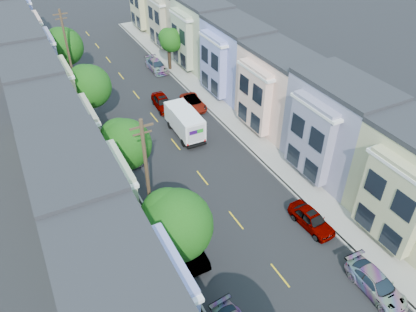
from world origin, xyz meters
TOP-DOWN VIEW (x-y plane):
  - ground at (0.00, 0.00)m, footprint 160.00×160.00m
  - road_slab at (0.00, 15.00)m, footprint 12.00×70.00m
  - curb_left at (-6.05, 15.00)m, footprint 0.30×70.00m
  - curb_right at (6.05, 15.00)m, footprint 0.30×70.00m
  - sidewalk_left at (-7.35, 15.00)m, footprint 2.60×70.00m
  - sidewalk_right at (7.35, 15.00)m, footprint 2.60×70.00m
  - centerline at (0.00, 15.00)m, footprint 0.12×70.00m
  - townhouse_row_left at (-11.15, 15.00)m, footprint 5.00×70.00m
  - townhouse_row_right at (11.15, 15.00)m, footprint 5.00×70.00m
  - tree_b at (-6.30, -2.75)m, footprint 4.70×4.70m
  - tree_c at (-6.30, 7.28)m, footprint 4.21×4.21m
  - tree_d at (-6.30, 18.91)m, footprint 4.44×4.44m
  - tree_e at (-6.30, 31.42)m, footprint 4.70×4.70m
  - tree_far_r at (6.89, 28.86)m, footprint 3.10×3.10m
  - utility_pole_near at (-6.30, 2.00)m, footprint 1.60×0.26m
  - utility_pole_far at (-6.30, 28.00)m, footprint 1.60×0.26m
  - fedex_truck at (1.64, 13.27)m, footprint 2.26×5.86m
  - lead_sedan at (1.67, 19.46)m, footprint 2.10×4.73m
  - parked_left_c at (-4.90, -1.36)m, footprint 1.62×4.41m
  - parked_left_d at (-4.90, 12.28)m, footprint 2.28×4.76m
  - parked_right_a at (4.90, -9.90)m, footprint 1.98×4.56m
  - parked_right_b at (4.90, -3.22)m, footprint 1.97×4.50m
  - parked_right_c at (4.90, 17.97)m, footprint 2.36×4.57m
  - parked_right_d at (4.90, 29.45)m, footprint 2.00×4.63m

SIDE VIEW (x-z plane):
  - ground at x=0.00m, z-range 0.00..0.00m
  - centerline at x=0.00m, z-range -0.01..0.01m
  - townhouse_row_left at x=-11.15m, z-range -4.25..4.25m
  - townhouse_row_right at x=11.15m, z-range -4.25..4.25m
  - road_slab at x=0.00m, z-range 0.00..0.02m
  - curb_left at x=-6.05m, z-range 0.00..0.15m
  - curb_right at x=6.05m, z-range 0.00..0.15m
  - sidewalk_left at x=-7.35m, z-range 0.00..0.15m
  - sidewalk_right at x=7.35m, z-range 0.00..0.15m
  - parked_right_c at x=4.90m, z-range 0.00..1.23m
  - parked_right_a at x=4.90m, z-range 0.00..1.36m
  - parked_right_d at x=4.90m, z-range 0.00..1.38m
  - parked_left_d at x=-4.90m, z-range 0.00..1.39m
  - parked_right_b at x=4.90m, z-range 0.00..1.43m
  - parked_left_c at x=-4.90m, z-range 0.00..1.46m
  - lead_sedan at x=1.67m, z-range 0.00..1.50m
  - fedex_truck at x=1.64m, z-range 0.16..2.97m
  - tree_far_r at x=6.89m, z-range 1.22..6.85m
  - tree_e at x=-6.30m, z-range 1.15..8.18m
  - tree_d at x=-6.30m, z-range 1.29..8.36m
  - tree_c at x=-6.30m, z-range 1.38..8.40m
  - tree_b at x=-6.30m, z-range 1.29..8.61m
  - utility_pole_near at x=-6.30m, z-range 0.15..10.15m
  - utility_pole_far at x=-6.30m, z-range 0.15..10.15m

